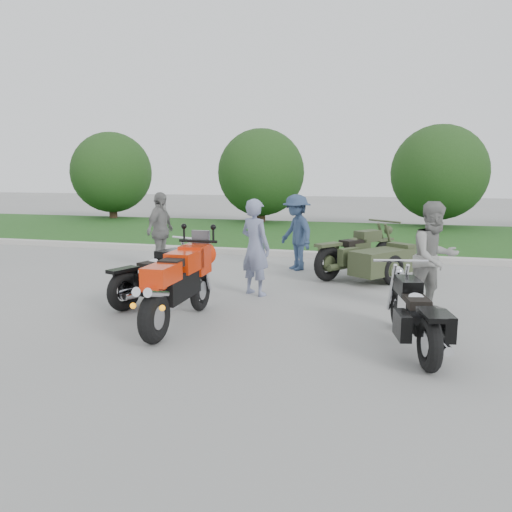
% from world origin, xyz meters
% --- Properties ---
extents(ground, '(80.00, 80.00, 0.00)m').
position_xyz_m(ground, '(0.00, 0.00, 0.00)').
color(ground, '#9C9C96').
rests_on(ground, ground).
extents(curb, '(60.00, 0.30, 0.15)m').
position_xyz_m(curb, '(0.00, 6.00, 0.07)').
color(curb, '#BAB7AF').
rests_on(curb, ground).
extents(grass_strip, '(60.00, 8.00, 0.14)m').
position_xyz_m(grass_strip, '(0.00, 10.15, 0.07)').
color(grass_strip, '#296322').
rests_on(grass_strip, ground).
extents(tree_far_left, '(3.60, 3.60, 4.00)m').
position_xyz_m(tree_far_left, '(-10.00, 13.50, 2.19)').
color(tree_far_left, '#3F2B1C').
rests_on(tree_far_left, ground).
extents(tree_mid_left, '(3.60, 3.60, 4.00)m').
position_xyz_m(tree_mid_left, '(-3.00, 13.50, 2.19)').
color(tree_mid_left, '#3F2B1C').
rests_on(tree_mid_left, ground).
extents(tree_mid_right, '(3.60, 3.60, 4.00)m').
position_xyz_m(tree_mid_right, '(4.00, 13.50, 2.19)').
color(tree_mid_right, '#3F2B1C').
rests_on(tree_mid_right, ground).
extents(sportbike_red, '(0.38, 2.30, 1.10)m').
position_xyz_m(sportbike_red, '(-0.62, -0.41, 0.64)').
color(sportbike_red, black).
rests_on(sportbike_red, ground).
extents(cruiser_left, '(0.85, 2.15, 0.86)m').
position_xyz_m(cruiser_left, '(-1.56, 0.77, 0.44)').
color(cruiser_left, black).
rests_on(cruiser_left, ground).
extents(cruiser_right, '(0.67, 2.16, 0.84)m').
position_xyz_m(cruiser_right, '(2.63, -0.55, 0.43)').
color(cruiser_right, black).
rests_on(cruiser_right, ground).
extents(cruiser_sidecar, '(2.03, 2.30, 0.96)m').
position_xyz_m(cruiser_sidecar, '(1.92, 3.56, 0.45)').
color(cruiser_sidecar, black).
rests_on(cruiser_sidecar, ground).
extents(person_stripe, '(0.76, 0.67, 1.75)m').
position_xyz_m(person_stripe, '(-0.04, 1.72, 0.87)').
color(person_stripe, gray).
rests_on(person_stripe, ground).
extents(person_grey, '(1.08, 1.03, 1.77)m').
position_xyz_m(person_grey, '(2.98, 1.33, 0.88)').
color(person_grey, gray).
rests_on(person_grey, ground).
extents(person_denim, '(1.22, 1.25, 1.72)m').
position_xyz_m(person_denim, '(0.24, 4.24, 0.86)').
color(person_denim, navy).
rests_on(person_denim, ground).
extents(person_back, '(0.50, 1.06, 1.77)m').
position_xyz_m(person_back, '(-2.78, 3.51, 0.88)').
color(person_back, gray).
rests_on(person_back, ground).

